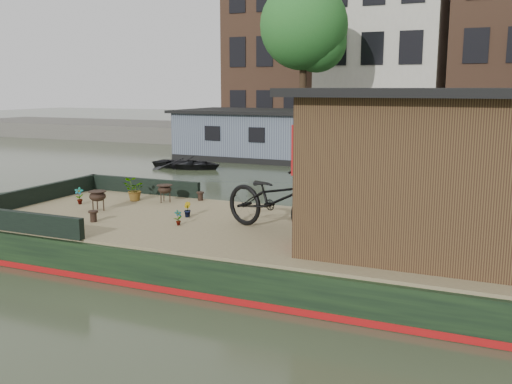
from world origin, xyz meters
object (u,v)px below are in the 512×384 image
at_px(brazier_rear, 165,194).
at_px(potted_plant_a, 79,196).
at_px(brazier_front, 98,201).
at_px(dinghy, 188,160).
at_px(bicycle, 276,199).
at_px(cabin, 434,167).

bearing_deg(brazier_rear, potted_plant_a, -149.87).
relative_size(brazier_front, dinghy, 0.14).
bearing_deg(potted_plant_a, brazier_front, -25.37).
distance_m(bicycle, brazier_rear, 3.43).
bearing_deg(bicycle, potted_plant_a, 102.51).
relative_size(potted_plant_a, brazier_front, 0.89).
relative_size(cabin, dinghy, 1.41).
distance_m(bicycle, brazier_front, 3.89).
bearing_deg(dinghy, potted_plant_a, -160.48).
distance_m(potted_plant_a, dinghy, 10.17).
bearing_deg(cabin, dinghy, 135.65).
bearing_deg(dinghy, brazier_front, -157.07).
bearing_deg(brazier_rear, bicycle, -24.08).
distance_m(potted_plant_a, brazier_rear, 1.79).
bearing_deg(brazier_rear, cabin, -12.26).
xyz_separation_m(cabin, brazier_front, (-6.38, -0.05, -1.03)).
relative_size(bicycle, brazier_rear, 5.73).
distance_m(bicycle, potted_plant_a, 4.70).
bearing_deg(cabin, bicycle, -176.15).
relative_size(potted_plant_a, brazier_rear, 0.94).
bearing_deg(bicycle, brazier_front, 106.79).
distance_m(brazier_rear, dinghy, 9.94).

